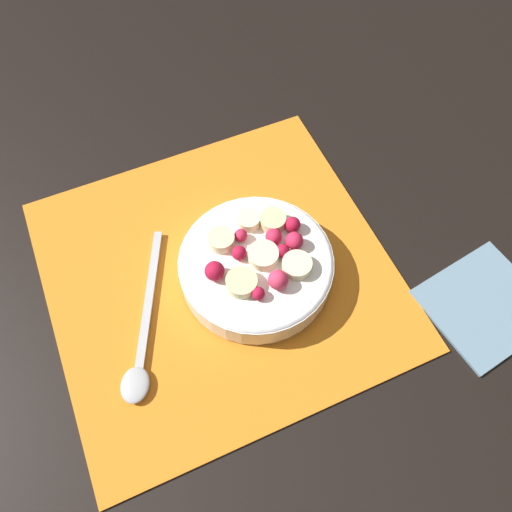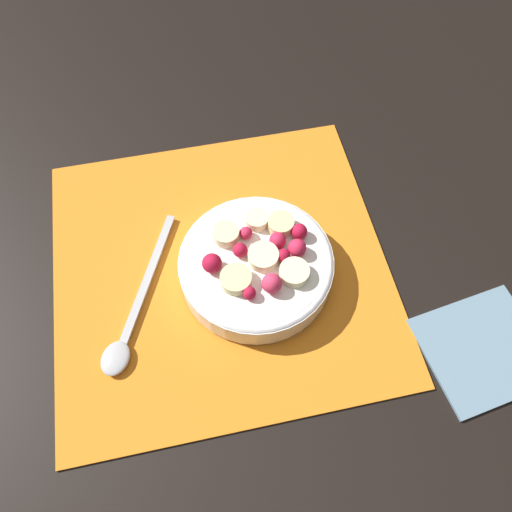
% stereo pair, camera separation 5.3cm
% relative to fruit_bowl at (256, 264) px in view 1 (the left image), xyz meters
% --- Properties ---
extents(ground_plane, '(3.00, 3.00, 0.00)m').
position_rel_fruit_bowl_xyz_m(ground_plane, '(-0.04, 0.02, -0.03)').
color(ground_plane, black).
extents(placemat, '(0.38, 0.37, 0.01)m').
position_rel_fruit_bowl_xyz_m(placemat, '(-0.04, 0.02, -0.02)').
color(placemat, orange).
rests_on(placemat, ground_plane).
extents(fruit_bowl, '(0.17, 0.17, 0.06)m').
position_rel_fruit_bowl_xyz_m(fruit_bowl, '(0.00, 0.00, 0.00)').
color(fruit_bowl, white).
rests_on(fruit_bowl, placemat).
extents(spoon, '(0.10, 0.19, 0.01)m').
position_rel_fruit_bowl_xyz_m(spoon, '(-0.15, -0.03, -0.02)').
color(spoon, '#B2B2B7').
rests_on(spoon, placemat).
extents(napkin, '(0.14, 0.13, 0.01)m').
position_rel_fruit_bowl_xyz_m(napkin, '(0.22, -0.14, -0.02)').
color(napkin, slate).
rests_on(napkin, ground_plane).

